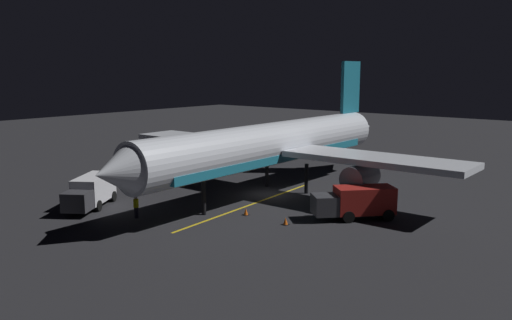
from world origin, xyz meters
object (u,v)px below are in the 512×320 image
object	(u,v)px
ground_crew_worker	(136,207)
traffic_cone_near_right	(246,212)
catering_truck	(357,202)
traffic_cone_near_left	(285,221)
airliner	(274,145)
baggage_truck	(91,192)

from	to	relation	value
ground_crew_worker	traffic_cone_near_right	world-z (taller)	ground_crew_worker
catering_truck	traffic_cone_near_left	bearing A→B (deg)	55.32
ground_crew_worker	traffic_cone_near_left	size ratio (longest dim) A/B	3.16
catering_truck	traffic_cone_near_left	world-z (taller)	catering_truck
airliner	traffic_cone_near_left	bearing A→B (deg)	132.14
catering_truck	traffic_cone_near_left	size ratio (longest dim) A/B	10.90
ground_crew_worker	traffic_cone_near_left	bearing A→B (deg)	-149.89
catering_truck	baggage_truck	bearing A→B (deg)	30.27
traffic_cone_near_right	ground_crew_worker	bearing A→B (deg)	44.64
traffic_cone_near_left	traffic_cone_near_right	xyz separation A→B (m)	(3.97, -0.16, 0.00)
airliner	catering_truck	distance (m)	10.84
airliner	traffic_cone_near_right	bearing A→B (deg)	110.66
baggage_truck	traffic_cone_near_right	distance (m)	13.12
baggage_truck	catering_truck	distance (m)	21.67
airliner	traffic_cone_near_left	xyz separation A→B (m)	(-6.71, 7.42, -4.25)
ground_crew_worker	baggage_truck	bearing A→B (deg)	3.74
traffic_cone_near_left	airliner	bearing A→B (deg)	-47.86
catering_truck	traffic_cone_near_left	xyz separation A→B (m)	(3.29, 4.76, -1.03)
airliner	baggage_truck	xyz separation A→B (m)	(8.71, 13.58, -3.18)
catering_truck	traffic_cone_near_right	distance (m)	8.66
airliner	ground_crew_worker	distance (m)	14.11
baggage_truck	ground_crew_worker	distance (m)	5.43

